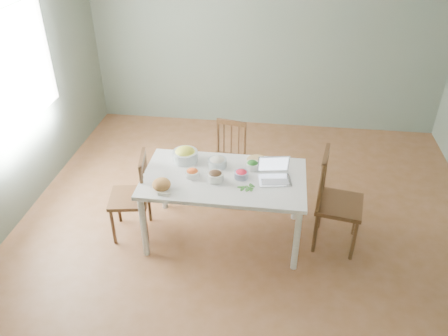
# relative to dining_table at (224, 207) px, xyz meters

# --- Properties ---
(floor) EXTENTS (5.00, 5.00, 0.00)m
(floor) POSITION_rel_dining_table_xyz_m (0.25, 0.16, -0.37)
(floor) COLOR brown
(floor) RESTS_ON ground
(wall_back) EXTENTS (5.00, 0.00, 2.70)m
(wall_back) POSITION_rel_dining_table_xyz_m (0.25, 2.66, 0.98)
(wall_back) COLOR #606D5D
(wall_back) RESTS_ON ground
(window_left) EXTENTS (0.04, 1.60, 1.20)m
(window_left) POSITION_rel_dining_table_xyz_m (-2.23, 0.46, 1.13)
(window_left) COLOR white
(window_left) RESTS_ON ground
(dining_table) EXTENTS (1.57, 0.88, 0.74)m
(dining_table) POSITION_rel_dining_table_xyz_m (0.00, 0.00, 0.00)
(dining_table) COLOR white
(dining_table) RESTS_ON floor
(chair_far) EXTENTS (0.44, 0.43, 0.86)m
(chair_far) POSITION_rel_dining_table_xyz_m (-0.08, 0.81, 0.06)
(chair_far) COLOR #402614
(chair_far) RESTS_ON floor
(chair_left) EXTENTS (0.45, 0.47, 0.92)m
(chair_left) POSITION_rel_dining_table_xyz_m (-0.96, -0.06, 0.09)
(chair_left) COLOR #402614
(chair_left) RESTS_ON floor
(chair_right) EXTENTS (0.50, 0.52, 1.03)m
(chair_right) POSITION_rel_dining_table_xyz_m (1.13, 0.04, 0.14)
(chair_right) COLOR #402614
(chair_right) RESTS_ON floor
(bread_boule) EXTENTS (0.22, 0.22, 0.11)m
(bread_boule) POSITION_rel_dining_table_xyz_m (-0.54, -0.29, 0.42)
(bread_boule) COLOR #A86E3C
(bread_boule) RESTS_ON dining_table
(butter_stick) EXTENTS (0.12, 0.05, 0.03)m
(butter_stick) POSITION_rel_dining_table_xyz_m (-0.50, -0.38, 0.38)
(butter_stick) COLOR white
(butter_stick) RESTS_ON dining_table
(bowl_squash) EXTENTS (0.33, 0.33, 0.15)m
(bowl_squash) POSITION_rel_dining_table_xyz_m (-0.43, 0.24, 0.44)
(bowl_squash) COLOR #D3D44C
(bowl_squash) RESTS_ON dining_table
(bowl_carrot) EXTENTS (0.16, 0.16, 0.08)m
(bowl_carrot) POSITION_rel_dining_table_xyz_m (-0.30, -0.03, 0.41)
(bowl_carrot) COLOR #EC5127
(bowl_carrot) RESTS_ON dining_table
(bowl_onion) EXTENTS (0.22, 0.22, 0.10)m
(bowl_onion) POSITION_rel_dining_table_xyz_m (-0.09, 0.18, 0.42)
(bowl_onion) COLOR silver
(bowl_onion) RESTS_ON dining_table
(bowl_mushroom) EXTENTS (0.19, 0.19, 0.10)m
(bowl_mushroom) POSITION_rel_dining_table_xyz_m (-0.07, -0.08, 0.42)
(bowl_mushroom) COLOR #472B1D
(bowl_mushroom) RESTS_ON dining_table
(bowl_redpep) EXTENTS (0.18, 0.18, 0.08)m
(bowl_redpep) POSITION_rel_dining_table_xyz_m (0.17, 0.01, 0.41)
(bowl_redpep) COLOR #B3132B
(bowl_redpep) RESTS_ON dining_table
(bowl_broccoli) EXTENTS (0.15, 0.15, 0.09)m
(bowl_broccoli) POSITION_rel_dining_table_xyz_m (0.26, 0.19, 0.41)
(bowl_broccoli) COLOR #0F3D0F
(bowl_broccoli) RESTS_ON dining_table
(flatbread) EXTENTS (0.26, 0.26, 0.02)m
(flatbread) POSITION_rel_dining_table_xyz_m (0.29, 0.33, 0.38)
(flatbread) COLOR #DEB878
(flatbread) RESTS_ON dining_table
(basil_bunch) EXTENTS (0.18, 0.18, 0.02)m
(basil_bunch) POSITION_rel_dining_table_xyz_m (0.22, -0.16, 0.38)
(basil_bunch) COLOR #2D5B21
(basil_bunch) RESTS_ON dining_table
(laptop) EXTENTS (0.34, 0.31, 0.21)m
(laptop) POSITION_rel_dining_table_xyz_m (0.49, -0.01, 0.47)
(laptop) COLOR silver
(laptop) RESTS_ON dining_table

